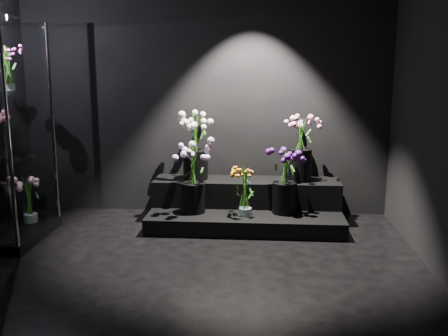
# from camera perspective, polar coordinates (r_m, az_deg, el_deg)

# --- Properties ---
(floor) EXTENTS (4.00, 4.00, 0.00)m
(floor) POSITION_cam_1_polar(r_m,az_deg,el_deg) (3.84, -5.61, -13.36)
(floor) COLOR black
(floor) RESTS_ON ground
(wall_back) EXTENTS (4.00, 0.00, 4.00)m
(wall_back) POSITION_cam_1_polar(r_m,az_deg,el_deg) (5.47, -2.28, 9.31)
(wall_back) COLOR black
(wall_back) RESTS_ON floor
(wall_front) EXTENTS (4.00, 0.00, 4.00)m
(wall_front) POSITION_cam_1_polar(r_m,az_deg,el_deg) (1.57, -19.18, 3.01)
(wall_front) COLOR black
(wall_front) RESTS_ON floor
(display_riser) EXTENTS (1.96, 0.87, 0.44)m
(display_riser) POSITION_cam_1_polar(r_m,az_deg,el_deg) (5.24, 2.52, -4.33)
(display_riser) COLOR black
(display_riser) RESTS_ON floor
(display_case) EXTENTS (0.55, 0.92, 2.03)m
(display_case) POSITION_cam_1_polar(r_m,az_deg,el_deg) (4.98, -23.66, 3.67)
(display_case) COLOR black
(display_case) RESTS_ON floor
(bouquet_orange_bells) EXTENTS (0.32, 0.32, 0.52)m
(bouquet_orange_bells) POSITION_cam_1_polar(r_m,az_deg,el_deg) (4.90, 2.44, -2.42)
(bouquet_orange_bells) COLOR white
(bouquet_orange_bells) RESTS_ON display_riser
(bouquet_lilac) EXTENTS (0.43, 0.43, 0.71)m
(bouquet_lilac) POSITION_cam_1_polar(r_m,az_deg,el_deg) (4.98, -3.58, -0.57)
(bouquet_lilac) COLOR black
(bouquet_lilac) RESTS_ON display_riser
(bouquet_purple) EXTENTS (0.42, 0.42, 0.65)m
(bouquet_purple) POSITION_cam_1_polar(r_m,az_deg,el_deg) (4.99, 6.99, -1.07)
(bouquet_purple) COLOR black
(bouquet_purple) RESTS_ON display_riser
(bouquet_cream_roses) EXTENTS (0.48, 0.48, 0.70)m
(bouquet_cream_roses) POSITION_cam_1_polar(r_m,az_deg,el_deg) (5.25, -3.30, 3.07)
(bouquet_cream_roses) COLOR black
(bouquet_cream_roses) RESTS_ON display_riser
(bouquet_pink_roses) EXTENTS (0.42, 0.42, 0.68)m
(bouquet_pink_roses) POSITION_cam_1_polar(r_m,az_deg,el_deg) (5.22, 8.75, 2.76)
(bouquet_pink_roses) COLOR black
(bouquet_pink_roses) RESTS_ON display_riser
(bouquet_case_magenta) EXTENTS (0.24, 0.24, 0.41)m
(bouquet_case_magenta) POSITION_cam_1_polar(r_m,az_deg,el_deg) (5.10, -23.52, 10.47)
(bouquet_case_magenta) COLOR white
(bouquet_case_magenta) RESTS_ON display_case
(bouquet_case_base_pink) EXTENTS (0.39, 0.39, 0.46)m
(bouquet_case_base_pink) POSITION_cam_1_polar(r_m,az_deg,el_deg) (5.28, -21.39, -3.25)
(bouquet_case_base_pink) COLOR white
(bouquet_case_base_pink) RESTS_ON display_case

